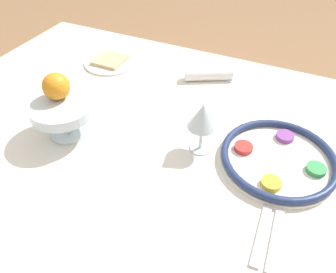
{
  "coord_description": "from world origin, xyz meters",
  "views": [
    {
      "loc": [
        -0.32,
        0.66,
        1.39
      ],
      "look_at": [
        -0.04,
        0.05,
        0.79
      ],
      "focal_mm": 35.0,
      "sensor_mm": 36.0,
      "label": 1
    }
  ],
  "objects_px": {
    "orange_fruit": "(56,86)",
    "bread_plate": "(110,62)",
    "seder_plate": "(278,159)",
    "wine_glass": "(203,117)",
    "napkin_roll": "(209,74)",
    "fruit_stand": "(63,111)"
  },
  "relations": [
    {
      "from": "bread_plate",
      "to": "orange_fruit",
      "type": "bearing_deg",
      "value": 103.11
    },
    {
      "from": "wine_glass",
      "to": "orange_fruit",
      "type": "distance_m",
      "value": 0.41
    },
    {
      "from": "seder_plate",
      "to": "napkin_roll",
      "type": "height_order",
      "value": "napkin_roll"
    },
    {
      "from": "orange_fruit",
      "to": "napkin_roll",
      "type": "height_order",
      "value": "orange_fruit"
    },
    {
      "from": "seder_plate",
      "to": "fruit_stand",
      "type": "bearing_deg",
      "value": 13.28
    },
    {
      "from": "bread_plate",
      "to": "napkin_roll",
      "type": "xyz_separation_m",
      "value": [
        -0.39,
        -0.05,
        0.01
      ]
    },
    {
      "from": "wine_glass",
      "to": "bread_plate",
      "type": "height_order",
      "value": "wine_glass"
    },
    {
      "from": "seder_plate",
      "to": "orange_fruit",
      "type": "relative_size",
      "value": 4.08
    },
    {
      "from": "seder_plate",
      "to": "napkin_roll",
      "type": "xyz_separation_m",
      "value": [
        0.31,
        -0.31,
        0.01
      ]
    },
    {
      "from": "wine_glass",
      "to": "napkin_roll",
      "type": "height_order",
      "value": "wine_glass"
    },
    {
      "from": "seder_plate",
      "to": "bread_plate",
      "type": "distance_m",
      "value": 0.74
    },
    {
      "from": "seder_plate",
      "to": "wine_glass",
      "type": "height_order",
      "value": "wine_glass"
    },
    {
      "from": "bread_plate",
      "to": "seder_plate",
      "type": "bearing_deg",
      "value": 159.0
    },
    {
      "from": "fruit_stand",
      "to": "orange_fruit",
      "type": "height_order",
      "value": "orange_fruit"
    },
    {
      "from": "orange_fruit",
      "to": "seder_plate",
      "type": "bearing_deg",
      "value": -168.96
    },
    {
      "from": "wine_glass",
      "to": "napkin_roll",
      "type": "bearing_deg",
      "value": -73.95
    },
    {
      "from": "orange_fruit",
      "to": "napkin_roll",
      "type": "bearing_deg",
      "value": -124.47
    },
    {
      "from": "wine_glass",
      "to": "orange_fruit",
      "type": "height_order",
      "value": "orange_fruit"
    },
    {
      "from": "seder_plate",
      "to": "wine_glass",
      "type": "bearing_deg",
      "value": 10.02
    },
    {
      "from": "orange_fruit",
      "to": "napkin_roll",
      "type": "xyz_separation_m",
      "value": [
        -0.3,
        -0.43,
        -0.12
      ]
    },
    {
      "from": "fruit_stand",
      "to": "napkin_roll",
      "type": "xyz_separation_m",
      "value": [
        -0.27,
        -0.45,
        -0.06
      ]
    },
    {
      "from": "orange_fruit",
      "to": "bread_plate",
      "type": "bearing_deg",
      "value": -76.89
    }
  ]
}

